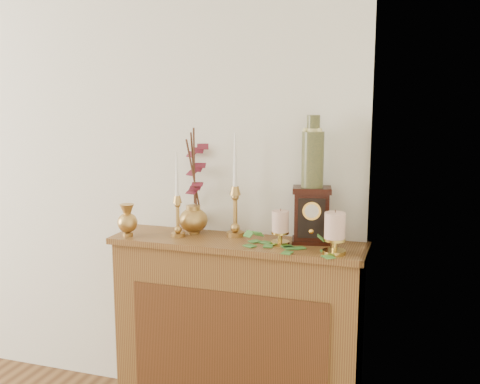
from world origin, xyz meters
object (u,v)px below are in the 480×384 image
(bud_vase, at_px, (127,220))
(ginger_jar, at_px, (196,185))
(candlestick_left, at_px, (178,209))
(ceramic_vase, at_px, (313,155))
(candlestick_center, at_px, (235,203))
(mantel_clock, at_px, (311,216))

(bud_vase, xyz_separation_m, ginger_jar, (0.29, 0.20, 0.16))
(candlestick_left, bearing_deg, ceramic_vase, 7.99)
(candlestick_center, xyz_separation_m, ginger_jar, (-0.22, 0.03, 0.07))
(bud_vase, height_order, ceramic_vase, ceramic_vase)
(bud_vase, relative_size, mantel_clock, 0.60)
(bud_vase, bearing_deg, ceramic_vase, 10.39)
(mantel_clock, bearing_deg, ginger_jar, 165.12)
(bud_vase, bearing_deg, candlestick_left, 16.67)
(candlestick_left, xyz_separation_m, candlestick_center, (0.27, 0.09, 0.03))
(candlestick_center, bearing_deg, bud_vase, -161.85)
(ginger_jar, height_order, mantel_clock, ginger_jar)
(candlestick_left, distance_m, ceramic_vase, 0.71)
(ginger_jar, bearing_deg, candlestick_left, -111.28)
(candlestick_left, height_order, ginger_jar, ginger_jar)
(mantel_clock, height_order, ceramic_vase, ceramic_vase)
(ginger_jar, xyz_separation_m, mantel_clock, (0.60, -0.04, -0.11))
(ginger_jar, distance_m, mantel_clock, 0.61)
(candlestick_left, xyz_separation_m, mantel_clock, (0.65, 0.09, -0.01))
(ginger_jar, bearing_deg, candlestick_center, -7.75)
(ginger_jar, height_order, ceramic_vase, ceramic_vase)
(ginger_jar, relative_size, mantel_clock, 2.01)
(candlestick_left, height_order, candlestick_center, candlestick_center)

